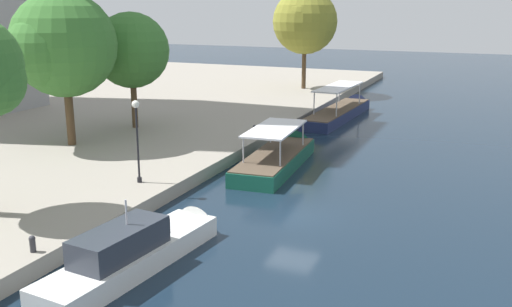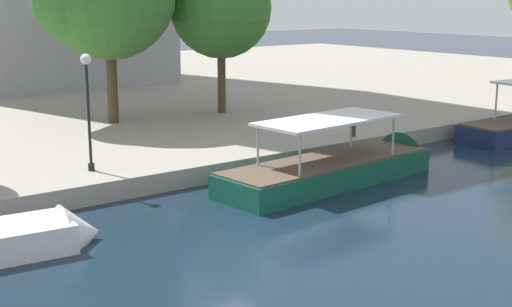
# 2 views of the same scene
# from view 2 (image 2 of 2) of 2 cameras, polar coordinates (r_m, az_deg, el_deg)

# --- Properties ---
(ground_plane) EXTENTS (220.00, 220.00, 0.00)m
(ground_plane) POSITION_cam_2_polar(r_m,az_deg,el_deg) (22.47, -2.16, -7.76)
(ground_plane) COLOR #142333
(tour_boat_2) EXTENTS (11.75, 3.80, 3.92)m
(tour_boat_2) POSITION_cam_2_polar(r_m,az_deg,el_deg) (30.93, 6.90, -1.48)
(tour_boat_2) COLOR #14513D
(tour_boat_2) RESTS_ON ground_plane
(mooring_bollard_0) EXTENTS (0.26, 0.26, 0.83)m
(mooring_bollard_0) POSITION_cam_2_polar(r_m,az_deg,el_deg) (36.22, 7.82, 2.06)
(mooring_bollard_0) COLOR #2D2D33
(mooring_bollard_0) RESTS_ON dock_promenade
(lamp_post) EXTENTS (0.43, 0.43, 4.73)m
(lamp_post) POSITION_cam_2_polar(r_m,az_deg,el_deg) (29.18, -13.33, 4.50)
(lamp_post) COLOR black
(lamp_post) RESTS_ON dock_promenade
(tree_0) EXTENTS (6.03, 6.03, 9.30)m
(tree_0) POSITION_cam_2_polar(r_m,az_deg,el_deg) (43.03, -2.95, 11.53)
(tree_0) COLOR #4C3823
(tree_0) RESTS_ON dock_promenade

